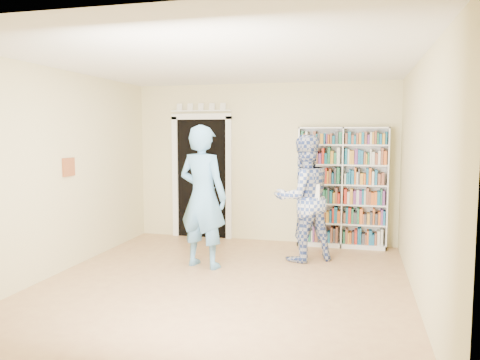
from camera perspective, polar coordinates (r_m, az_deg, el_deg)
The scene contains 11 objects.
floor at distance 5.90m, azimuth -2.18°, elevation -12.63°, with size 5.00×5.00×0.00m, color #A87551.
ceiling at distance 5.67m, azimuth -2.29°, elevation 14.26°, with size 5.00×5.00×0.00m, color white.
wall_back at distance 8.05m, azimuth 2.80°, elevation 2.10°, with size 4.50×4.50×0.00m, color beige.
wall_left at distance 6.62m, azimuth -21.26°, elevation 0.93°, with size 5.00×5.00×0.00m, color beige.
wall_right at distance 5.44m, azimuth 21.15°, elevation -0.03°, with size 5.00×5.00×0.00m, color beige.
bookshelf at distance 7.77m, azimuth 12.36°, elevation -0.83°, with size 1.42×0.27×1.96m.
doorway at distance 8.33m, azimuth -4.68°, elevation 1.03°, with size 1.10×0.08×2.43m.
wall_art at distance 6.77m, azimuth -20.16°, elevation 1.49°, with size 0.03×0.25×0.25m, color brown.
man_blue at distance 6.47m, azimuth -4.56°, elevation -2.04°, with size 0.72×0.47×1.97m, color #5995C7.
man_plaid at distance 6.86m, azimuth 7.74°, elevation -2.21°, with size 0.89×0.70×1.84m, color #304894.
paper_sheet at distance 6.65m, azimuth 8.79°, elevation -1.76°, with size 0.21×0.01×0.30m, color white.
Camera 1 is at (1.58, -5.37, 1.86)m, focal length 35.00 mm.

